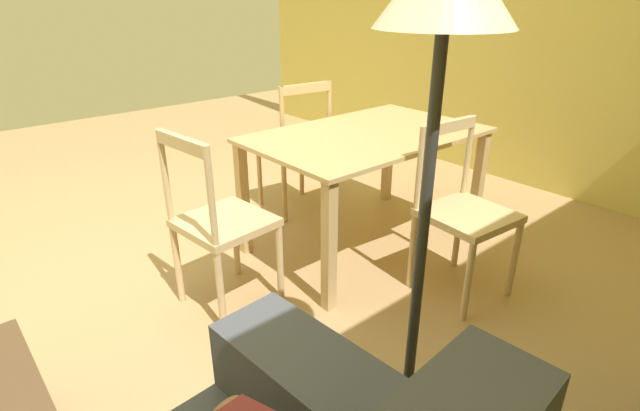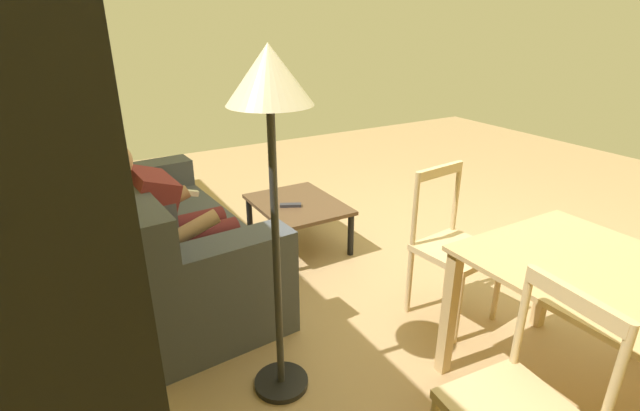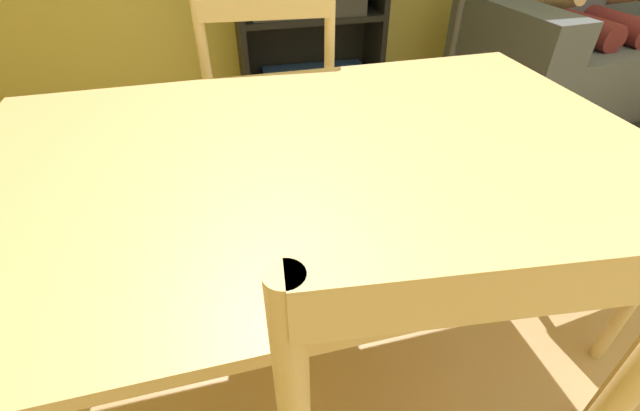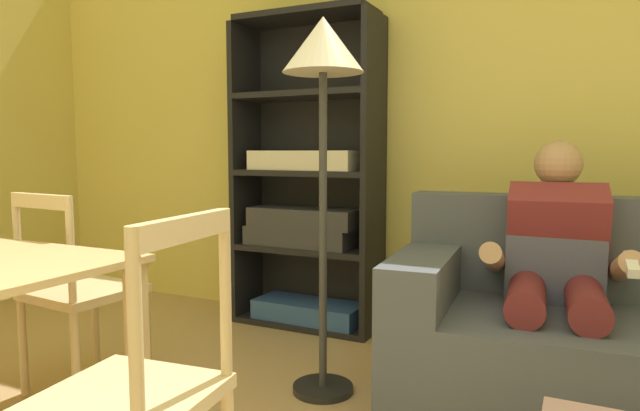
{
  "view_description": "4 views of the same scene",
  "coord_description": "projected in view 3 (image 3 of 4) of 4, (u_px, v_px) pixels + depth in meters",
  "views": [
    {
      "loc": [
        0.68,
        2.48,
        1.54
      ],
      "look_at": [
        -0.26,
        1.4,
        0.9
      ],
      "focal_mm": 27.08,
      "sensor_mm": 36.0,
      "label": 1
    },
    {
      "loc": [
        -2.12,
        2.48,
        1.78
      ],
      "look_at": [
        -0.26,
        1.4,
        0.9
      ],
      "focal_mm": 25.95,
      "sensor_mm": 36.0,
      "label": 2
    },
    {
      "loc": [
        -1.59,
        -0.24,
        1.19
      ],
      "look_at": [
        -1.4,
        0.51,
        0.6
      ],
      "focal_mm": 24.0,
      "sensor_mm": 36.0,
      "label": 3
    },
    {
      "loc": [
        0.67,
        -0.51,
        1.11
      ],
      "look_at": [
        -0.26,
        1.4,
        0.9
      ],
      "focal_mm": 30.94,
      "sensor_mm": 36.0,
      "label": 4
    }
  ],
  "objects": [
    {
      "name": "dining_table",
      "position": [
        320.0,
        190.0,
        0.94
      ],
      "size": [
        1.42,
        0.9,
        0.75
      ],
      "color": "tan",
      "rests_on": "ground_plane"
    },
    {
      "name": "couch",
      "position": [
        608.0,
        47.0,
        2.71
      ],
      "size": [
        1.98,
        0.99,
        0.91
      ],
      "color": "#474C56",
      "rests_on": "ground_plane"
    },
    {
      "name": "person_lounging",
      "position": [
        583.0,
        4.0,
        2.48
      ],
      "size": [
        0.61,
        0.96,
        1.16
      ],
      "color": "maroon",
      "rests_on": "ground_plane"
    },
    {
      "name": "dining_chair_near_wall",
      "position": [
        271.0,
        121.0,
        1.6
      ],
      "size": [
        0.46,
        0.46,
        0.93
      ],
      "color": "#D1B27F",
      "rests_on": "ground_plane"
    }
  ]
}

